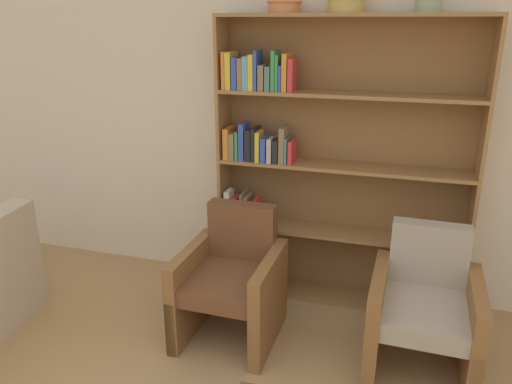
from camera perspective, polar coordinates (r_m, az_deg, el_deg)
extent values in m
cube|color=beige|center=(3.83, 7.78, 8.12)|extent=(12.00, 0.06, 2.75)
cube|color=olive|center=(3.90, -3.60, 3.83)|extent=(0.02, 0.30, 2.14)
cube|color=olive|center=(3.71, 23.97, 1.36)|extent=(0.02, 0.30, 2.14)
cube|color=olive|center=(3.55, 10.85, 19.27)|extent=(1.80, 0.30, 0.03)
cube|color=olive|center=(4.12, 9.00, -11.53)|extent=(1.80, 0.30, 0.03)
cube|color=brown|center=(3.83, 10.12, 3.28)|extent=(1.80, 0.01, 2.14)
cube|color=#669EB2|center=(4.19, -2.95, -9.01)|extent=(0.03, 0.15, 0.19)
cube|color=gold|center=(4.19, -2.41, -9.22)|extent=(0.04, 0.16, 0.16)
cube|color=orange|center=(4.14, -1.97, -8.78)|extent=(0.03, 0.13, 0.27)
cube|color=#334CB2|center=(4.15, -1.33, -8.80)|extent=(0.03, 0.18, 0.25)
cube|color=#4C756B|center=(4.14, -1.02, -9.24)|extent=(0.02, 0.14, 0.20)
cube|color=orange|center=(4.15, -0.62, -9.37)|extent=(0.02, 0.16, 0.18)
cube|color=orange|center=(4.11, -0.20, -9.01)|extent=(0.03, 0.14, 0.26)
cube|color=#994C99|center=(4.11, 0.21, -9.23)|extent=(0.02, 0.14, 0.24)
cube|color=#388C47|center=(4.11, 0.77, -8.87)|extent=(0.03, 0.19, 0.28)
cube|color=#4C756B|center=(4.10, 1.18, -9.48)|extent=(0.04, 0.15, 0.21)
cube|color=black|center=(4.11, 1.70, -9.44)|extent=(0.02, 0.19, 0.21)
cube|color=olive|center=(3.87, 9.42, -4.54)|extent=(1.80, 0.30, 0.02)
cube|color=white|center=(3.94, -3.08, -1.60)|extent=(0.04, 0.13, 0.26)
cube|color=red|center=(3.94, -2.36, -1.98)|extent=(0.04, 0.14, 0.21)
cube|color=#994C99|center=(3.93, -1.86, -2.23)|extent=(0.02, 0.13, 0.19)
cube|color=#7F6B4C|center=(3.94, -1.34, -1.68)|extent=(0.02, 0.20, 0.25)
cube|color=#7F6B4C|center=(3.92, -0.92, -1.96)|extent=(0.03, 0.17, 0.23)
cube|color=#334CB2|center=(3.92, -0.31, -2.47)|extent=(0.03, 0.17, 0.16)
cube|color=red|center=(3.89, 0.12, -2.15)|extent=(0.02, 0.16, 0.22)
cube|color=black|center=(3.88, 0.52, -2.65)|extent=(0.03, 0.13, 0.17)
cube|color=olive|center=(3.69, 9.85, 2.89)|extent=(1.80, 0.30, 0.02)
cube|color=orange|center=(3.81, -3.09, 5.68)|extent=(0.04, 0.18, 0.23)
cube|color=#7F6B4C|center=(3.78, -2.60, 5.28)|extent=(0.04, 0.12, 0.20)
cube|color=#388C47|center=(3.77, -2.00, 5.38)|extent=(0.02, 0.13, 0.22)
cube|color=#334CB2|center=(3.76, -1.38, 5.84)|extent=(0.04, 0.16, 0.28)
cube|color=black|center=(3.73, -0.75, 5.42)|extent=(0.04, 0.12, 0.23)
cube|color=black|center=(3.75, -0.02, 5.58)|extent=(0.03, 0.18, 0.25)
cube|color=gold|center=(3.72, 0.38, 5.29)|extent=(0.03, 0.14, 0.22)
cube|color=#334CB2|center=(3.74, 1.11, 5.00)|extent=(0.04, 0.18, 0.18)
cube|color=#B2A899|center=(3.70, 1.70, 4.85)|extent=(0.04, 0.13, 0.18)
cube|color=black|center=(3.70, 2.42, 4.74)|extent=(0.04, 0.15, 0.17)
cube|color=#7F6B4C|center=(3.69, 3.23, 5.48)|extent=(0.04, 0.19, 0.26)
cube|color=#4C756B|center=(3.70, 3.70, 4.88)|extent=(0.02, 0.19, 0.19)
cube|color=red|center=(3.69, 4.17, 4.71)|extent=(0.03, 0.19, 0.17)
cube|color=olive|center=(3.58, 10.33, 10.92)|extent=(1.80, 0.30, 0.02)
cube|color=orange|center=(3.71, -3.51, 13.71)|extent=(0.02, 0.13, 0.26)
cube|color=gold|center=(3.72, -2.81, 13.71)|extent=(0.04, 0.19, 0.26)
cube|color=#334CB2|center=(3.68, -2.28, 13.40)|extent=(0.04, 0.12, 0.23)
cube|color=#7F6B4C|center=(3.67, -1.62, 13.34)|extent=(0.04, 0.13, 0.22)
cube|color=#669EB2|center=(3.66, -0.98, 13.44)|extent=(0.04, 0.14, 0.24)
cube|color=gold|center=(3.66, -0.29, 13.54)|extent=(0.04, 0.17, 0.25)
cube|color=#334CB2|center=(3.65, 0.24, 13.76)|extent=(0.02, 0.17, 0.28)
cube|color=#7F6B4C|center=(3.62, 0.76, 12.92)|extent=(0.04, 0.13, 0.18)
cube|color=#4C756B|center=(3.61, 1.50, 12.84)|extent=(0.04, 0.13, 0.17)
cube|color=#388C47|center=(3.61, 2.24, 13.70)|extent=(0.03, 0.17, 0.28)
cube|color=#388C47|center=(3.61, 2.65, 13.45)|extent=(0.02, 0.17, 0.25)
cube|color=#334CB2|center=(3.61, 3.01, 12.88)|extent=(0.02, 0.17, 0.18)
cube|color=orange|center=(3.60, 3.53, 13.50)|extent=(0.04, 0.18, 0.26)
cube|color=red|center=(3.58, 4.16, 13.20)|extent=(0.04, 0.15, 0.23)
cylinder|color=#C67547|center=(3.63, 3.28, 20.37)|extent=(0.22, 0.22, 0.08)
torus|color=#C67547|center=(3.63, 3.30, 20.90)|extent=(0.25, 0.25, 0.02)
cylinder|color=tan|center=(3.56, 10.30, 20.28)|extent=(0.25, 0.25, 0.10)
cylinder|color=gray|center=(3.53, 19.10, 19.59)|extent=(0.17, 0.17, 0.10)
cube|color=brown|center=(3.22, -0.01, -17.04)|extent=(0.07, 0.07, 0.39)
cube|color=brown|center=(3.40, -9.54, -15.11)|extent=(0.07, 0.07, 0.39)
cube|color=brown|center=(3.71, 2.89, -11.71)|extent=(0.07, 0.07, 0.39)
cube|color=brown|center=(3.87, -5.44, -10.37)|extent=(0.07, 0.07, 0.39)
cube|color=brown|center=(3.41, -3.08, -10.20)|extent=(0.49, 0.65, 0.12)
cube|color=brown|center=(3.54, -1.56, -4.61)|extent=(0.48, 0.13, 0.43)
cube|color=brown|center=(3.39, 1.50, -12.48)|extent=(0.09, 0.68, 0.63)
cube|color=brown|center=(3.56, -7.34, -10.97)|extent=(0.09, 0.68, 0.63)
cube|color=brown|center=(3.14, 12.70, -18.65)|extent=(0.07, 0.07, 0.39)
cube|color=brown|center=(3.66, 22.91, -13.76)|extent=(0.07, 0.07, 0.39)
cube|color=brown|center=(3.64, 13.76, -12.91)|extent=(0.07, 0.07, 0.39)
cube|color=tan|center=(3.26, 18.68, -12.80)|extent=(0.50, 0.65, 0.12)
cube|color=tan|center=(3.40, 19.16, -6.82)|extent=(0.48, 0.13, 0.43)
cube|color=brown|center=(3.34, 23.42, -14.77)|extent=(0.10, 0.68, 0.63)
cube|color=brown|center=(3.32, 13.52, -13.87)|extent=(0.10, 0.68, 0.63)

